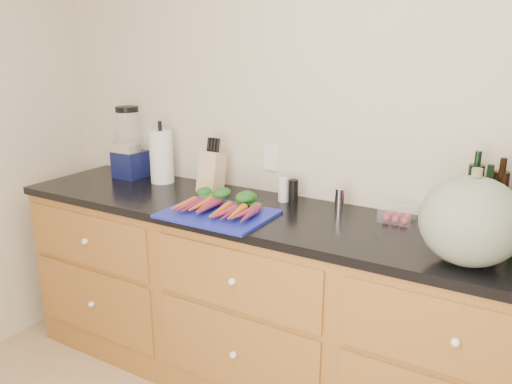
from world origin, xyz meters
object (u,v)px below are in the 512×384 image
Objects in this scene: cutting_board at (218,214)px; carrots at (222,205)px; squash at (471,221)px; paper_towel at (162,157)px; tomato_box at (397,214)px; blender_appliance at (129,147)px; knife_block at (212,172)px.

carrots reaches higher than cutting_board.
squash is 1.20× the size of paper_towel.
carrots is at bearing -158.18° from tomato_box.
cutting_board is 0.69m from paper_towel.
paper_towel reaches higher than cutting_board.
tomato_box is (0.73, 0.29, -0.00)m from carrots.
paper_towel is (-0.60, 0.28, 0.11)m from carrots.
squash is at bearing -9.06° from blender_appliance.
knife_block is at bearing -1.71° from blender_appliance.
blender_appliance is at bearing 161.53° from carrots.
blender_appliance reaches higher than tomato_box.
squash is 2.44× the size of tomato_box.
tomato_box is (1.33, 0.01, -0.11)m from paper_towel.
knife_block is at bearing 128.93° from cutting_board.
blender_appliance is 0.24m from paper_towel.
cutting_board is at bearing -51.07° from knife_block.
blender_appliance is 2.86× the size of tomato_box.
knife_block reaches higher than cutting_board.
carrots is 0.79m from tomato_box.
carrots is 1.34× the size of paper_towel.
carrots is at bearing 90.00° from cutting_board.
knife_block is 1.48× the size of tomato_box.
squash is 1.69m from paper_towel.
tomato_box is at bearing 1.77° from knife_block.
paper_towel reaches higher than carrots.
blender_appliance is 0.60m from knife_block.
cutting_board is 3.36× the size of tomato_box.
blender_appliance is 1.93× the size of knife_block.
squash is at bearing -43.54° from tomato_box.
tomato_box is at bearing 24.34° from cutting_board.
carrots is 0.95× the size of blender_appliance.
carrots reaches higher than tomato_box.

